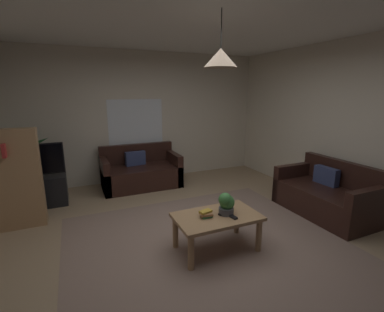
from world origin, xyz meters
TOP-DOWN VIEW (x-y plane):
  - floor at (0.00, 0.00)m, footprint 5.19×5.61m
  - rug at (0.00, -0.20)m, footprint 3.37×3.09m
  - wall_back at (0.00, 2.84)m, footprint 5.31×0.06m
  - wall_right at (2.62, 0.00)m, footprint 0.06×5.61m
  - ceiling at (0.00, 0.00)m, footprint 5.19×5.61m
  - window_pane at (-0.19, 2.81)m, footprint 1.14×0.01m
  - couch_under_window at (-0.24, 2.34)m, footprint 1.51×0.81m
  - couch_right_side at (2.13, -0.10)m, footprint 0.81×1.47m
  - coffee_table at (0.07, -0.29)m, footprint 1.01×0.60m
  - book_on_table_0 at (-0.07, -0.28)m, footprint 0.12×0.11m
  - book_on_table_1 at (-0.08, -0.28)m, footprint 0.17×0.14m
  - book_on_table_2 at (-0.08, -0.27)m, footprint 0.16×0.12m
  - remote_on_table_0 at (0.16, -0.29)m, footprint 0.17×0.11m
  - remote_on_table_1 at (0.20, -0.40)m, footprint 0.07×0.17m
  - potted_plant_on_table at (0.18, -0.30)m, footprint 0.20×0.19m
  - tv_stand at (-2.04, 2.06)m, footprint 0.90×0.44m
  - tv at (-2.04, 2.04)m, footprint 0.91×0.16m
  - potted_palm_corner at (-2.16, 2.60)m, footprint 0.71×0.73m
  - bookshelf_corner at (-2.23, 1.33)m, footprint 0.70×0.31m
  - pendant_lamp at (0.07, -0.29)m, footprint 0.36×0.36m

SIDE VIEW (x-z plane):
  - floor at x=0.00m, z-range -0.02..0.00m
  - rug at x=0.00m, z-range 0.00..0.01m
  - tv_stand at x=-2.04m, z-range 0.00..0.50m
  - couch_under_window at x=-0.24m, z-range -0.13..0.69m
  - couch_right_side at x=2.13m, z-range -0.13..0.69m
  - coffee_table at x=0.07m, z-range 0.15..0.60m
  - remote_on_table_0 at x=0.16m, z-range 0.45..0.47m
  - remote_on_table_1 at x=0.20m, z-range 0.45..0.47m
  - book_on_table_0 at x=-0.07m, z-range 0.45..0.47m
  - book_on_table_1 at x=-0.08m, z-range 0.47..0.50m
  - book_on_table_2 at x=-0.08m, z-range 0.50..0.52m
  - potted_palm_corner at x=-2.16m, z-range -0.09..1.18m
  - potted_plant_on_table at x=0.18m, z-range 0.45..0.72m
  - bookshelf_corner at x=-2.23m, z-range 0.02..1.42m
  - tv at x=-2.04m, z-range 0.51..1.07m
  - window_pane at x=-0.19m, z-range 0.59..1.73m
  - wall_back at x=0.00m, z-range 0.00..2.70m
  - wall_right at x=2.62m, z-range 0.00..2.70m
  - pendant_lamp at x=0.07m, z-range 1.94..2.51m
  - ceiling at x=0.00m, z-range 2.70..2.72m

